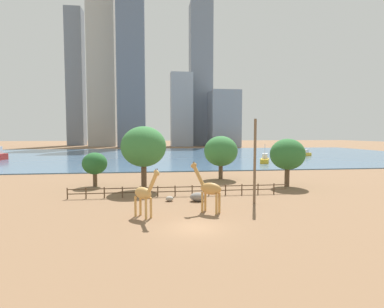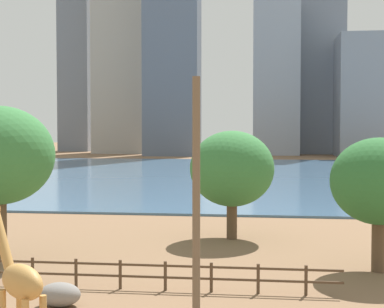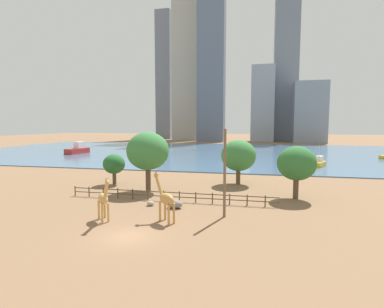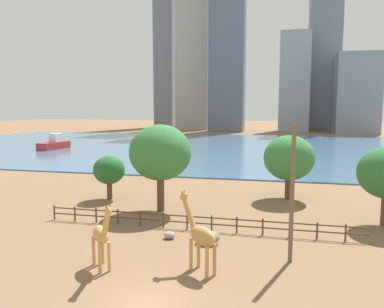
{
  "view_description": "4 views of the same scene",
  "coord_description": "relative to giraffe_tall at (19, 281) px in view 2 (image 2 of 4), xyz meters",
  "views": [
    {
      "loc": [
        -3.21,
        -22.99,
        7.48
      ],
      "look_at": [
        3.68,
        31.0,
        3.68
      ],
      "focal_mm": 28.0,
      "sensor_mm": 36.0,
      "label": 1
    },
    {
      "loc": [
        9.7,
        -13.32,
        7.15
      ],
      "look_at": [
        3.3,
        37.92,
        4.92
      ],
      "focal_mm": 55.0,
      "sensor_mm": 36.0,
      "label": 2
    },
    {
      "loc": [
        10.49,
        -22.65,
        9.41
      ],
      "look_at": [
        -2.68,
        37.1,
        3.37
      ],
      "focal_mm": 28.0,
      "sensor_mm": 36.0,
      "label": 3
    },
    {
      "loc": [
        6.27,
        -16.96,
        9.93
      ],
      "look_at": [
        -2.71,
        22.28,
        4.97
      ],
      "focal_mm": 35.0,
      "sensor_mm": 36.0,
      "label": 4
    }
  ],
  "objects": [
    {
      "name": "tree_left_large",
      "position": [
        5.67,
        20.08,
        2.26
      ],
      "size": [
        5.44,
        5.44,
        7.02
      ],
      "color": "brown",
      "rests_on": "ground"
    },
    {
      "name": "skyline_tower_short",
      "position": [
        23.26,
        153.39,
        39.87
      ],
      "size": [
        13.2,
        11.05,
        84.32
      ],
      "primitive_type": "cube",
      "color": "slate",
      "rests_on": "ground"
    },
    {
      "name": "harbor_water",
      "position": [
        -1.9,
        72.55,
        -2.19
      ],
      "size": [
        180.0,
        86.0,
        0.2
      ],
      "primitive_type": "cube",
      "color": "#476B8C",
      "rests_on": "ground"
    },
    {
      "name": "enclosure_fence",
      "position": [
        -2.24,
        7.55,
        -1.53
      ],
      "size": [
        26.12,
        0.14,
        1.3
      ],
      "color": "#4C3826",
      "rests_on": "ground"
    },
    {
      "name": "skyline_block_central",
      "position": [
        34.04,
        137.49,
        13.15
      ],
      "size": [
        16.03,
        15.75,
        30.88
      ],
      "primitive_type": "cube",
      "color": "gray",
      "rests_on": "ground"
    },
    {
      "name": "utility_pole",
      "position": [
        5.39,
        2.73,
        2.2
      ],
      "size": [
        0.28,
        0.28,
        8.98
      ],
      "primitive_type": "cylinder",
      "color": "brown",
      "rests_on": "ground"
    },
    {
      "name": "giraffe_tall",
      "position": [
        0.0,
        0.0,
        0.0
      ],
      "size": [
        3.01,
        2.57,
        4.8
      ],
      "rotation": [
        0.0,
        0.0,
        2.47
      ],
      "color": "#C18C47",
      "rests_on": "ground"
    },
    {
      "name": "tree_center_broad",
      "position": [
        13.43,
        12.25,
        2.22
      ],
      "size": [
        4.83,
        4.83,
        6.72
      ],
      "color": "brown",
      "rests_on": "ground"
    },
    {
      "name": "skyline_tower_glass",
      "position": [
        -51.88,
        163.85,
        38.54
      ],
      "size": [
        9.74,
        9.39,
        81.66
      ],
      "primitive_type": "cube",
      "color": "slate",
      "rests_on": "ground"
    },
    {
      "name": "skyline_block_right",
      "position": [
        10.7,
        143.93,
        18.39
      ],
      "size": [
        12.39,
        9.52,
        41.36
      ],
      "primitive_type": "cube",
      "color": "#939EAD",
      "rests_on": "ground"
    },
    {
      "name": "boulder_near_fence",
      "position": [
        -0.37,
        4.74,
        -1.81
      ],
      "size": [
        1.7,
        1.28,
        0.96
      ],
      "primitive_type": "ellipsoid",
      "color": "gray",
      "rests_on": "ground"
    },
    {
      "name": "ground_plane",
      "position": [
        -1.9,
        75.55,
        -2.29
      ],
      "size": [
        400.0,
        400.0,
        0.0
      ],
      "primitive_type": "plane",
      "color": "brown"
    }
  ]
}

